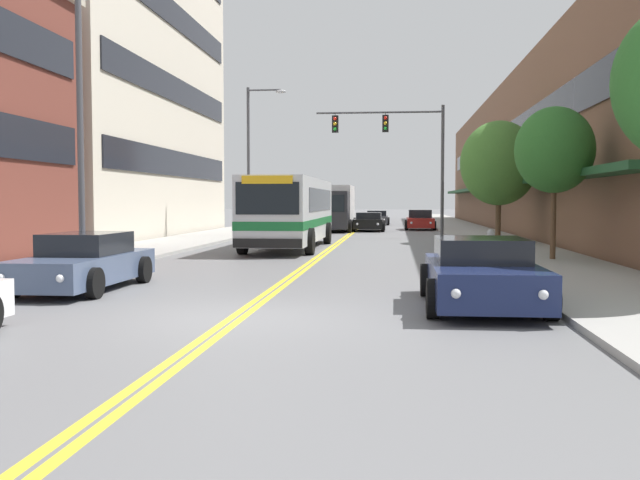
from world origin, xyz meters
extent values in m
plane|color=slate|center=(0.00, 37.00, 0.00)|extent=(240.00, 240.00, 0.00)
cube|color=#9E9B96|center=(-7.38, 37.00, 0.06)|extent=(3.76, 106.00, 0.12)
cube|color=#9E9B96|center=(7.38, 37.00, 0.06)|extent=(3.76, 106.00, 0.12)
cube|color=yellow|center=(-0.10, 37.00, 0.00)|extent=(0.14, 106.00, 0.01)
cube|color=yellow|center=(0.10, 37.00, 0.00)|extent=(0.14, 106.00, 0.01)
cube|color=black|center=(-9.47, 27.02, 4.08)|extent=(0.08, 20.49, 1.40)
cube|color=black|center=(-9.47, 27.02, 8.15)|extent=(0.08, 20.49, 1.40)
cube|color=black|center=(-9.47, 27.02, 12.23)|extent=(0.08, 20.49, 1.40)
cube|color=brown|center=(13.51, 37.00, 4.82)|extent=(8.00, 68.00, 9.65)
cube|color=#1E4C28|center=(8.96, 37.00, 2.90)|extent=(1.10, 61.20, 0.24)
cube|color=black|center=(9.47, 37.00, 5.98)|extent=(0.08, 61.20, 1.40)
cube|color=silver|center=(-1.71, 17.90, 1.63)|extent=(2.47, 11.05, 2.56)
cube|color=#196B33|center=(-1.71, 17.90, 1.12)|extent=(2.49, 11.07, 0.32)
cube|color=black|center=(-1.71, 18.46, 2.04)|extent=(2.50, 8.62, 0.92)
cube|color=black|center=(-1.71, 12.36, 2.09)|extent=(2.23, 0.04, 1.13)
cube|color=yellow|center=(-1.71, 12.35, 2.73)|extent=(1.78, 0.06, 0.28)
cube|color=black|center=(-1.71, 12.34, 0.53)|extent=(2.42, 0.08, 0.32)
cylinder|color=black|center=(-2.98, 14.15, 0.50)|extent=(0.30, 1.00, 1.00)
cylinder|color=black|center=(-0.45, 14.15, 0.50)|extent=(0.30, 1.00, 1.00)
cylinder|color=black|center=(-2.98, 20.94, 0.50)|extent=(0.30, 1.00, 1.00)
cylinder|color=black|center=(-0.45, 20.94, 0.50)|extent=(0.30, 1.00, 1.00)
cube|color=#475675|center=(-4.30, 3.40, 0.48)|extent=(1.71, 4.65, 0.61)
cube|color=black|center=(-4.30, 3.58, 1.03)|extent=(1.47, 2.05, 0.49)
cylinder|color=black|center=(-5.17, 1.95, 0.32)|extent=(0.22, 0.65, 0.65)
cylinder|color=black|center=(-3.42, 1.95, 0.32)|extent=(0.22, 0.65, 0.65)
cylinder|color=black|center=(-5.17, 4.84, 0.32)|extent=(0.22, 0.65, 0.65)
cylinder|color=black|center=(-3.42, 4.84, 0.32)|extent=(0.22, 0.65, 0.65)
sphere|color=silver|center=(-4.89, 1.05, 0.51)|extent=(0.16, 0.16, 0.16)
sphere|color=silver|center=(-3.70, 1.05, 0.51)|extent=(0.16, 0.16, 0.16)
cube|color=red|center=(-4.91, 5.73, 0.51)|extent=(0.18, 0.04, 0.10)
cube|color=red|center=(-3.68, 5.73, 0.51)|extent=(0.18, 0.04, 0.10)
cube|color=#232328|center=(-4.29, 33.37, 0.46)|extent=(1.75, 4.27, 0.58)
cube|color=black|center=(-4.29, 33.54, 1.00)|extent=(1.50, 1.88, 0.51)
cylinder|color=black|center=(-5.18, 32.04, 0.31)|extent=(0.22, 0.63, 0.63)
cylinder|color=black|center=(-3.40, 32.04, 0.31)|extent=(0.22, 0.63, 0.63)
cylinder|color=black|center=(-5.18, 34.69, 0.31)|extent=(0.22, 0.63, 0.63)
cylinder|color=black|center=(-3.40, 34.69, 0.31)|extent=(0.22, 0.63, 0.63)
sphere|color=silver|center=(-4.90, 31.21, 0.49)|extent=(0.16, 0.16, 0.16)
sphere|color=silver|center=(-3.68, 31.21, 0.49)|extent=(0.16, 0.16, 0.16)
cube|color=red|center=(-4.92, 35.51, 0.49)|extent=(0.18, 0.04, 0.10)
cube|color=red|center=(-3.66, 35.51, 0.49)|extent=(0.18, 0.04, 0.10)
cube|color=red|center=(-3.64, -1.12, 0.49)|extent=(0.18, 0.04, 0.10)
cube|color=#19234C|center=(4.31, 1.66, 0.52)|extent=(1.91, 4.62, 0.65)
cube|color=black|center=(4.31, 1.84, 1.07)|extent=(1.64, 2.03, 0.45)
cylinder|color=black|center=(3.34, 0.22, 0.34)|extent=(0.22, 0.69, 0.69)
cylinder|color=black|center=(5.29, 0.22, 0.34)|extent=(0.22, 0.69, 0.69)
cylinder|color=black|center=(3.34, 3.09, 0.34)|extent=(0.22, 0.69, 0.69)
cylinder|color=black|center=(5.29, 3.09, 0.34)|extent=(0.22, 0.69, 0.69)
sphere|color=silver|center=(3.64, -0.67, 0.55)|extent=(0.16, 0.16, 0.16)
sphere|color=silver|center=(4.98, -0.67, 0.55)|extent=(0.16, 0.16, 0.16)
cube|color=red|center=(3.63, 3.97, 0.55)|extent=(0.18, 0.04, 0.10)
cube|color=red|center=(5.00, 3.97, 0.55)|extent=(0.18, 0.04, 0.10)
cube|color=maroon|center=(4.39, 37.75, 0.50)|extent=(1.81, 4.12, 0.65)
cube|color=black|center=(4.39, 37.92, 1.10)|extent=(1.55, 1.81, 0.55)
cylinder|color=black|center=(3.46, 36.48, 0.33)|extent=(0.22, 0.65, 0.65)
cylinder|color=black|center=(5.31, 36.48, 0.33)|extent=(0.22, 0.65, 0.65)
cylinder|color=black|center=(3.46, 39.03, 0.33)|extent=(0.22, 0.65, 0.65)
cylinder|color=black|center=(5.31, 39.03, 0.33)|extent=(0.22, 0.65, 0.65)
sphere|color=silver|center=(3.76, 35.67, 0.54)|extent=(0.16, 0.16, 0.16)
sphere|color=silver|center=(5.02, 35.67, 0.54)|extent=(0.16, 0.16, 0.16)
cube|color=red|center=(3.74, 39.83, 0.54)|extent=(0.18, 0.04, 0.10)
cube|color=red|center=(5.04, 39.83, 0.54)|extent=(0.18, 0.04, 0.10)
cube|color=black|center=(0.94, 35.33, 0.50)|extent=(1.87, 4.51, 0.62)
cube|color=black|center=(0.94, 35.51, 1.02)|extent=(1.61, 1.98, 0.42)
cylinder|color=black|center=(-0.02, 33.93, 0.34)|extent=(0.22, 0.68, 0.68)
cylinder|color=black|center=(1.90, 33.93, 0.34)|extent=(0.22, 0.68, 0.68)
cylinder|color=black|center=(-0.02, 36.72, 0.34)|extent=(0.22, 0.68, 0.68)
cylinder|color=black|center=(1.90, 36.72, 0.34)|extent=(0.22, 0.68, 0.68)
sphere|color=silver|center=(0.29, 33.05, 0.53)|extent=(0.16, 0.16, 0.16)
sphere|color=silver|center=(1.60, 33.05, 0.53)|extent=(0.16, 0.16, 0.16)
cube|color=red|center=(0.27, 37.59, 0.53)|extent=(0.18, 0.04, 0.10)
cube|color=red|center=(1.62, 37.59, 0.53)|extent=(0.18, 0.04, 0.10)
cube|color=#38383D|center=(1.17, 47.72, 0.45)|extent=(1.82, 4.18, 0.57)
cube|color=black|center=(1.17, 47.89, 0.96)|extent=(1.56, 1.84, 0.44)
cylinder|color=black|center=(0.24, 46.43, 0.30)|extent=(0.22, 0.60, 0.60)
cylinder|color=black|center=(2.10, 46.43, 0.30)|extent=(0.22, 0.60, 0.60)
cylinder|color=black|center=(0.24, 49.02, 0.30)|extent=(0.22, 0.60, 0.60)
cylinder|color=black|center=(2.10, 49.02, 0.30)|extent=(0.22, 0.60, 0.60)
sphere|color=silver|center=(0.53, 45.61, 0.48)|extent=(0.16, 0.16, 0.16)
sphere|color=silver|center=(1.80, 45.61, 0.48)|extent=(0.16, 0.16, 0.16)
cube|color=red|center=(0.51, 49.82, 0.48)|extent=(0.18, 0.04, 0.10)
cube|color=red|center=(1.82, 49.82, 0.48)|extent=(0.18, 0.04, 0.10)
cube|color=#232328|center=(-1.40, 32.41, 1.43)|extent=(2.39, 2.13, 2.35)
cube|color=black|center=(-1.40, 31.33, 1.85)|extent=(2.03, 0.04, 1.03)
cube|color=white|center=(-1.40, 35.96, 1.63)|extent=(2.44, 4.97, 2.76)
cylinder|color=black|center=(-2.63, 32.41, 0.42)|extent=(0.28, 0.84, 0.84)
cylinder|color=black|center=(-0.18, 32.41, 0.42)|extent=(0.28, 0.84, 0.84)
cylinder|color=black|center=(-2.63, 37.45, 0.42)|extent=(0.28, 0.84, 0.84)
cylinder|color=black|center=(-0.18, 37.45, 0.42)|extent=(0.28, 0.84, 0.84)
cylinder|color=#47474C|center=(5.20, 26.98, 3.56)|extent=(0.18, 0.18, 7.13)
cylinder|color=#47474C|center=(1.79, 26.98, 6.78)|extent=(6.82, 0.11, 0.11)
cube|color=black|center=(2.13, 26.98, 6.18)|extent=(0.34, 0.26, 0.92)
sphere|color=red|center=(2.13, 26.82, 6.45)|extent=(0.18, 0.18, 0.18)
sphere|color=yellow|center=(2.13, 26.82, 6.18)|extent=(0.18, 0.18, 0.18)
sphere|color=green|center=(2.13, 26.82, 5.90)|extent=(0.18, 0.18, 0.18)
cylinder|color=black|center=(2.13, 26.98, 6.71)|extent=(0.02, 0.02, 0.14)
cube|color=black|center=(-0.59, 26.98, 6.18)|extent=(0.34, 0.26, 0.92)
sphere|color=red|center=(-0.59, 26.82, 6.45)|extent=(0.18, 0.18, 0.18)
sphere|color=yellow|center=(-0.59, 26.82, 6.18)|extent=(0.18, 0.18, 0.18)
sphere|color=green|center=(-0.59, 26.82, 5.90)|extent=(0.18, 0.18, 0.18)
cylinder|color=black|center=(-0.59, 26.98, 6.71)|extent=(0.02, 0.02, 0.14)
cylinder|color=#47474C|center=(-5.30, 5.57, 4.14)|extent=(0.16, 0.16, 8.29)
cylinder|color=#47474C|center=(-5.30, 26.44, 4.07)|extent=(0.16, 0.16, 8.14)
cylinder|color=#47474C|center=(-4.40, 26.44, 7.99)|extent=(1.80, 0.10, 0.10)
ellipsoid|color=#B2B2B7|center=(-3.50, 26.44, 7.89)|extent=(0.56, 0.28, 0.20)
cylinder|color=brown|center=(7.77, 11.76, 1.34)|extent=(0.18, 0.18, 2.45)
ellipsoid|color=#2D6B28|center=(7.77, 11.76, 3.64)|extent=(2.52, 2.52, 2.77)
cylinder|color=brown|center=(7.53, 22.48, 1.18)|extent=(0.25, 0.25, 2.12)
ellipsoid|color=#42752D|center=(7.53, 22.48, 3.78)|extent=(3.62, 3.62, 3.98)
cylinder|color=#B7B7BC|center=(5.95, 13.05, 0.48)|extent=(0.26, 0.26, 0.71)
sphere|color=#B7B7BC|center=(5.95, 13.05, 0.90)|extent=(0.24, 0.24, 0.24)
cylinder|color=#B7B7BC|center=(5.78, 13.05, 0.56)|extent=(0.08, 0.12, 0.12)
camera|label=1|loc=(2.69, -11.92, 2.00)|focal=40.00mm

